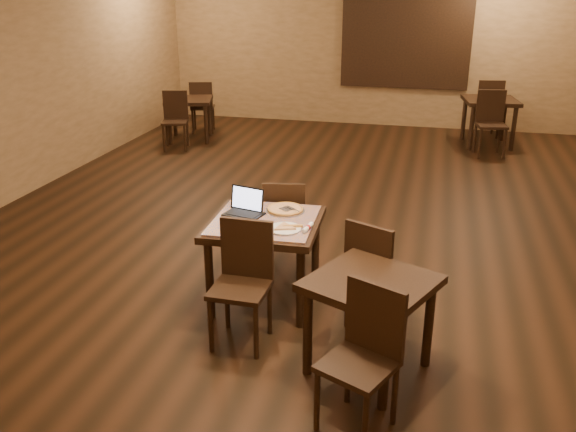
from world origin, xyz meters
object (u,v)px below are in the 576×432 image
(chair_main_far, at_px, (284,220))
(other_table_a_chair_far, at_px, (488,105))
(laptop, at_px, (245,207))
(other_table_c_chair_far, at_px, (374,270))
(other_table_a, at_px, (490,107))
(other_table_a_chair_near, at_px, (491,119))
(other_table_b_chair_far, at_px, (202,104))
(other_table_b_chair_near, at_px, (175,116))
(pizza_pan, at_px, (285,210))
(tiled_table, at_px, (265,231))
(chair_main_near, at_px, (243,275))
(other_table_c_chair_near, at_px, (365,349))
(other_table_c, at_px, (371,296))
(other_table_b, at_px, (189,106))

(chair_main_far, relative_size, other_table_a_chair_far, 0.90)
(laptop, height_order, other_table_c_chair_far, laptop)
(other_table_a, height_order, other_table_a_chair_near, other_table_a_chair_near)
(chair_main_far, bearing_deg, other_table_b_chair_far, -72.35)
(laptop, bearing_deg, other_table_b_chair_far, 128.45)
(other_table_b_chair_near, xyz_separation_m, other_table_b_chair_far, (0.04, 1.09, 0.00))
(pizza_pan, height_order, other_table_c_chair_far, other_table_c_chair_far)
(pizza_pan, height_order, other_table_b_chair_far, other_table_b_chair_far)
(chair_main_far, xyz_separation_m, pizza_pan, (0.10, -0.38, 0.25))
(laptop, bearing_deg, other_table_a_chair_far, 83.40)
(tiled_table, height_order, other_table_b_chair_far, other_table_b_chair_far)
(tiled_table, distance_m, other_table_c_chair_far, 1.00)
(pizza_pan, distance_m, other_table_c_chair_far, 1.01)
(chair_main_near, xyz_separation_m, other_table_a_chair_far, (2.21, 7.23, 0.03))
(other_table_a_chair_near, distance_m, other_table_b_chair_near, 5.09)
(laptop, distance_m, other_table_c_chair_near, 1.94)
(laptop, height_order, other_table_c_chair_near, laptop)
(other_table_a_chair_near, bearing_deg, pizza_pan, -120.58)
(tiled_table, height_order, laptop, laptop)
(pizza_pan, height_order, other_table_b_chair_near, other_table_b_chair_near)
(other_table_a, relative_size, other_table_b_chair_near, 1.03)
(tiled_table, distance_m, other_table_a_chair_near, 5.85)
(other_table_b_chair_near, bearing_deg, pizza_pan, -71.63)
(other_table_b_chair_near, height_order, other_table_b_chair_far, same)
(chair_main_near, distance_m, other_table_c_chair_near, 1.28)
(tiled_table, height_order, chair_main_far, chair_main_far)
(other_table_a, relative_size, other_table_a_chair_far, 0.94)
(other_table_c_chair_near, bearing_deg, other_table_a, 105.79)
(pizza_pan, xyz_separation_m, other_table_c_chair_near, (0.91, -1.61, -0.24))
(other_table_a, bearing_deg, pizza_pan, -118.65)
(laptop, xyz_separation_m, other_table_b_chair_near, (-2.64, 4.54, -0.29))
(chair_main_near, distance_m, other_table_c, 1.01)
(tiled_table, relative_size, chair_main_far, 1.04)
(chair_main_far, relative_size, other_table_c_chair_near, 0.97)
(laptop, distance_m, other_table_c, 1.52)
(pizza_pan, bearing_deg, other_table_a_chair_far, 71.86)
(tiled_table, height_order, other_table_b_chair_near, other_table_b_chair_near)
(other_table_a_chair_near, relative_size, other_table_c, 0.99)
(pizza_pan, bearing_deg, laptop, -156.45)
(other_table_c_chair_near, bearing_deg, other_table_a_chair_near, 105.14)
(other_table_a_chair_far, bearing_deg, other_table_b, 7.00)
(pizza_pan, xyz_separation_m, other_table_a_chair_far, (2.09, 6.38, -0.19))
(tiled_table, relative_size, other_table_c, 0.93)
(tiled_table, xyz_separation_m, other_table_a, (2.20, 6.02, -0.01))
(other_table_a_chair_far, height_order, other_table_c_chair_far, other_table_a_chair_far)
(other_table_b_chair_far, xyz_separation_m, other_table_c, (3.79, -6.55, 0.08))
(other_table_a_chair_far, bearing_deg, other_table_c_chair_near, 72.68)
(other_table_c_chair_near, bearing_deg, chair_main_near, 168.32)
(other_table_b, bearing_deg, other_table_c_chair_near, -75.19)
(pizza_pan, distance_m, other_table_a_chair_near, 5.59)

